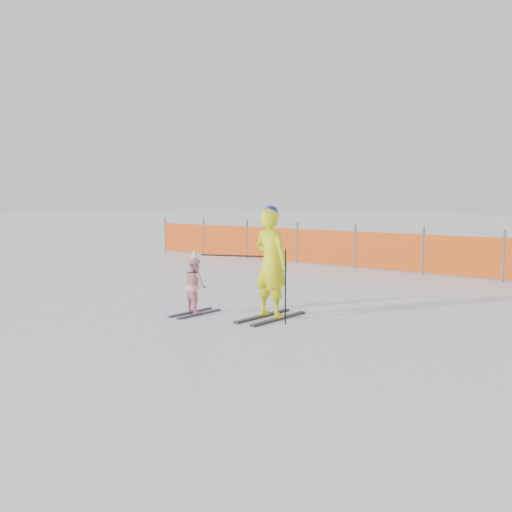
{
  "coord_description": "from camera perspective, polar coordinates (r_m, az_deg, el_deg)",
  "views": [
    {
      "loc": [
        6.22,
        -7.0,
        2.01
      ],
      "look_at": [
        0.0,
        0.5,
        1.0
      ],
      "focal_mm": 40.0,
      "sensor_mm": 36.0,
      "label": 1
    }
  ],
  "objects": [
    {
      "name": "adult",
      "position": [
        9.38,
        1.5,
        -0.65
      ],
      "size": [
        0.68,
        1.38,
        1.87
      ],
      "color": "black",
      "rests_on": "ground"
    },
    {
      "name": "ground",
      "position": [
        9.58,
        -1.92,
        -6.2
      ],
      "size": [
        120.0,
        120.0,
        0.0
      ],
      "primitive_type": "plane",
      "color": "white",
      "rests_on": "ground"
    },
    {
      "name": "child",
      "position": [
        9.84,
        -6.16,
        -2.86
      ],
      "size": [
        0.53,
        1.0,
        1.13
      ],
      "color": "black",
      "rests_on": "ground"
    },
    {
      "name": "safety_fence",
      "position": [
        16.31,
        9.61,
        0.73
      ],
      "size": [
        16.02,
        0.06,
        1.25
      ],
      "color": "#595960",
      "rests_on": "ground"
    },
    {
      "name": "ski_poles",
      "position": [
        9.25,
        0.31,
        -1.56
      ],
      "size": [
        1.58,
        0.47,
        1.2
      ],
      "color": "black",
      "rests_on": "ground"
    }
  ]
}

